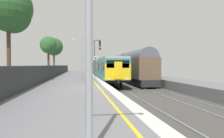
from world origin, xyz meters
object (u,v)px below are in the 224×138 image
at_px(commuter_train_at_platform, 100,67).
at_px(background_tree_right, 10,11).
at_px(signal_gantry, 96,54).
at_px(background_tree_left, 48,46).
at_px(speed_limit_sign, 96,64).
at_px(platform_lamp_far, 81,57).
at_px(freight_train_adjacent_track, 121,66).
at_px(background_tree_centre, 54,47).
at_px(platform_lamp_mid, 82,55).

xyz_separation_m(commuter_train_at_platform, background_tree_right, (-10.56, -21.17, 5.69)).
xyz_separation_m(signal_gantry, background_tree_left, (-8.11, 7.46, 1.79)).
height_order(commuter_train_at_platform, speed_limit_sign, speed_limit_sign).
xyz_separation_m(speed_limit_sign, platform_lamp_far, (-1.84, 17.11, 1.44)).
relative_size(freight_train_adjacent_track, signal_gantry, 6.90).
height_order(background_tree_centre, background_tree_right, background_tree_right).
distance_m(freight_train_adjacent_track, background_tree_left, 14.19).
distance_m(platform_lamp_far, background_tree_centre, 12.33).
height_order(freight_train_adjacent_track, signal_gantry, signal_gantry).
xyz_separation_m(background_tree_left, background_tree_centre, (-0.76, 15.03, 0.89)).
bearing_deg(commuter_train_at_platform, background_tree_centre, 129.56).
relative_size(speed_limit_sign, platform_lamp_far, 0.53).
height_order(commuter_train_at_platform, platform_lamp_mid, platform_lamp_mid).
relative_size(background_tree_centre, background_tree_right, 0.89).
xyz_separation_m(freight_train_adjacent_track, signal_gantry, (-5.50, -9.23, 1.84)).
bearing_deg(background_tree_left, commuter_train_at_platform, 14.49).
bearing_deg(platform_lamp_mid, platform_lamp_far, 90.00).
relative_size(speed_limit_sign, background_tree_right, 0.31).
height_order(background_tree_left, background_tree_right, background_tree_right).
distance_m(commuter_train_at_platform, background_tree_right, 24.33).
height_order(speed_limit_sign, platform_lamp_far, platform_lamp_far).
bearing_deg(freight_train_adjacent_track, background_tree_left, -172.61).
bearing_deg(speed_limit_sign, background_tree_centre, 107.46).
distance_m(freight_train_adjacent_track, platform_lamp_far, 8.54).
bearing_deg(background_tree_centre, background_tree_right, -90.34).
bearing_deg(platform_lamp_far, speed_limit_sign, -83.85).
height_order(speed_limit_sign, platform_lamp_mid, platform_lamp_mid).
relative_size(platform_lamp_mid, platform_lamp_far, 0.86).
relative_size(commuter_train_at_platform, background_tree_left, 6.20).
bearing_deg(background_tree_right, signal_gantry, 51.04).
height_order(signal_gantry, platform_lamp_far, platform_lamp_far).
relative_size(freight_train_adjacent_track, background_tree_centre, 4.54).
bearing_deg(platform_lamp_mid, commuter_train_at_platform, 78.76).
bearing_deg(background_tree_centre, background_tree_left, -87.10).
bearing_deg(platform_lamp_mid, signal_gantry, 75.70).
distance_m(commuter_train_at_platform, background_tree_centre, 16.98).
relative_size(commuter_train_at_platform, signal_gantry, 7.71).
xyz_separation_m(signal_gantry, platform_lamp_far, (-2.20, 12.51, -0.13)).
bearing_deg(background_tree_left, background_tree_centre, 92.90).
xyz_separation_m(speed_limit_sign, platform_lamp_mid, (-1.84, -4.02, 1.03)).
bearing_deg(commuter_train_at_platform, speed_limit_sign, -97.23).
relative_size(platform_lamp_far, background_tree_centre, 0.66).
xyz_separation_m(commuter_train_at_platform, platform_lamp_far, (-3.69, 2.57, 2.04)).
height_order(freight_train_adjacent_track, background_tree_centre, background_tree_centre).
xyz_separation_m(signal_gantry, platform_lamp_mid, (-2.20, -8.61, -0.54)).
xyz_separation_m(platform_lamp_mid, background_tree_centre, (-6.68, 31.10, 3.22)).
bearing_deg(platform_lamp_far, signal_gantry, -80.04).
xyz_separation_m(commuter_train_at_platform, freight_train_adjacent_track, (4.00, -0.72, 0.33)).
xyz_separation_m(platform_lamp_far, background_tree_centre, (-6.68, 9.98, 2.81)).
bearing_deg(background_tree_left, speed_limit_sign, -57.25).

